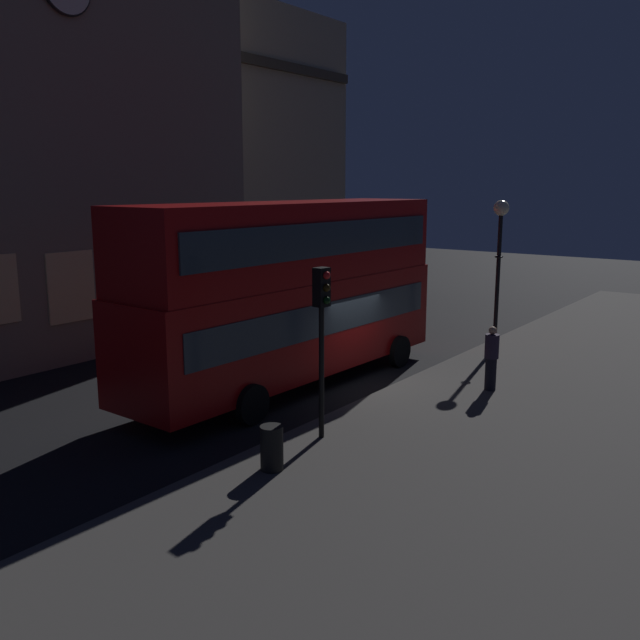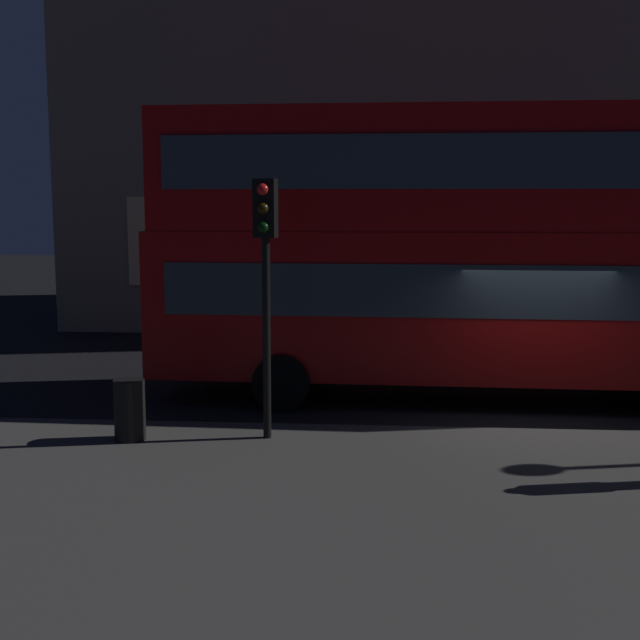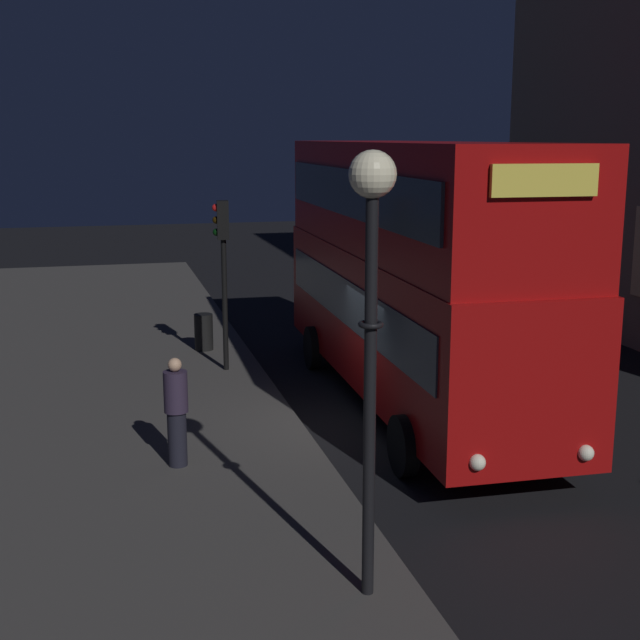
{
  "view_description": "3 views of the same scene",
  "coord_description": "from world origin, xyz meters",
  "views": [
    {
      "loc": [
        -15.97,
        -10.46,
        5.71
      ],
      "look_at": [
        -2.38,
        -0.36,
        2.34
      ],
      "focal_mm": 38.33,
      "sensor_mm": 36.0,
      "label": 1
    },
    {
      "loc": [
        -2.49,
        -14.14,
        3.69
      ],
      "look_at": [
        -3.62,
        0.12,
        1.64
      ],
      "focal_mm": 48.0,
      "sensor_mm": 36.0,
      "label": 2
    },
    {
      "loc": [
        14.83,
        -4.43,
        5.33
      ],
      "look_at": [
        -2.73,
        0.03,
        1.5
      ],
      "focal_mm": 48.65,
      "sensor_mm": 36.0,
      "label": 3
    }
  ],
  "objects": [
    {
      "name": "traffic_light_near_kerb",
      "position": [
        -4.26,
        -1.81,
        2.89
      ],
      "size": [
        0.35,
        0.38,
        3.84
      ],
      "rotation": [
        0.0,
        0.0,
        -0.11
      ],
      "color": "black",
      "rests_on": "sidewalk_slab"
    },
    {
      "name": "building_with_clock",
      "position": [
        -3.49,
        13.51,
        8.03
      ],
      "size": [
        16.24,
        9.91,
        16.06
      ],
      "color": "gray",
      "rests_on": "ground"
    },
    {
      "name": "sidewalk_slab",
      "position": [
        0.0,
        -5.69,
        0.06
      ],
      "size": [
        44.0,
        9.44,
        0.12
      ],
      "primitive_type": "cube",
      "color": "#423F3D",
      "rests_on": "ground"
    },
    {
      "name": "ground_plane",
      "position": [
        0.0,
        0.0,
        0.0
      ],
      "size": [
        80.0,
        80.0,
        0.0
      ],
      "primitive_type": "plane",
      "color": "black"
    },
    {
      "name": "double_decker_bus",
      "position": [
        -1.25,
        1.52,
        2.93
      ],
      "size": [
        11.18,
        3.11,
        5.24
      ],
      "rotation": [
        0.0,
        0.0,
        -0.02
      ],
      "color": "#9E0C0C",
      "rests_on": "ground"
    },
    {
      "name": "litter_bin",
      "position": [
        -6.28,
        -2.06,
        0.57
      ],
      "size": [
        0.46,
        0.46,
        0.91
      ],
      "primitive_type": "cylinder",
      "color": "black",
      "rests_on": "sidewalk_slab"
    }
  ]
}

